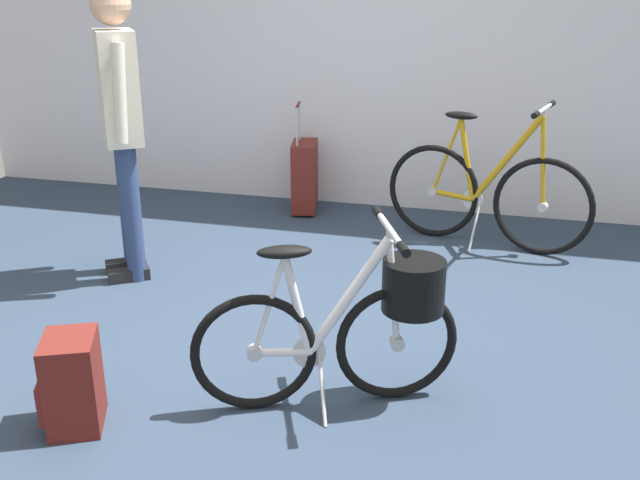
{
  "coord_description": "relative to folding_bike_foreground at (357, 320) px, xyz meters",
  "views": [
    {
      "loc": [
        0.9,
        -2.82,
        1.71
      ],
      "look_at": [
        0.1,
        0.22,
        0.55
      ],
      "focal_mm": 40.14,
      "sensor_mm": 36.0,
      "label": 1
    }
  ],
  "objects": [
    {
      "name": "display_bike_left",
      "position": [
        0.44,
        2.08,
        -0.02
      ],
      "size": [
        1.36,
        0.53,
        0.97
      ],
      "color": "black",
      "rests_on": "ground_plane"
    },
    {
      "name": "visitor_near_wall",
      "position": [
        -1.59,
        1.01,
        0.58
      ],
      "size": [
        0.39,
        0.44,
        1.68
      ],
      "color": "navy",
      "rests_on": "ground_plane"
    },
    {
      "name": "back_wall",
      "position": [
        -0.38,
        2.82,
        1.1
      ],
      "size": [
        6.95,
        0.1,
        2.96
      ],
      "primitive_type": "cube",
      "color": "silver",
      "rests_on": "ground_plane"
    },
    {
      "name": "rolling_suitcase",
      "position": [
        -0.93,
        2.48,
        -0.1
      ],
      "size": [
        0.25,
        0.39,
        0.83
      ],
      "color": "maroon",
      "rests_on": "ground_plane"
    },
    {
      "name": "folding_bike_foreground",
      "position": [
        0.0,
        0.0,
        0.0
      ],
      "size": [
        1.05,
        0.58,
        0.79
      ],
      "color": "black",
      "rests_on": "ground_plane"
    },
    {
      "name": "ground_plane",
      "position": [
        -0.38,
        0.22,
        -0.38
      ],
      "size": [
        6.95,
        6.95,
        0.0
      ],
      "primitive_type": "plane",
      "color": "#2D3D51"
    },
    {
      "name": "backpack_on_floor",
      "position": [
        -1.06,
        -0.47,
        -0.19
      ],
      "size": [
        0.3,
        0.31,
        0.39
      ],
      "color": "maroon",
      "rests_on": "ground_plane"
    }
  ]
}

